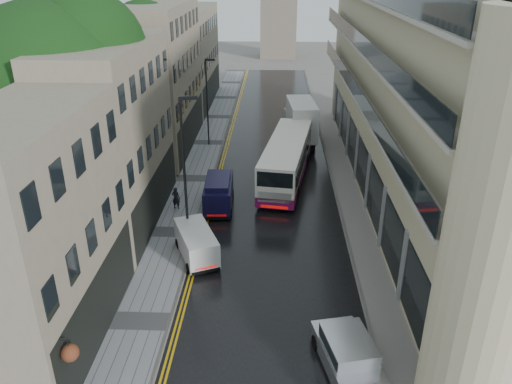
# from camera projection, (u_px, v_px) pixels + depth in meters

# --- Properties ---
(road) EXTENTS (9.00, 85.00, 0.02)m
(road) POSITION_uv_depth(u_px,v_px,m) (272.00, 181.00, 37.76)
(road) COLOR black
(road) RESTS_ON ground
(left_sidewalk) EXTENTS (2.70, 85.00, 0.12)m
(left_sidewalk) POSITION_uv_depth(u_px,v_px,m) (195.00, 179.00, 37.94)
(left_sidewalk) COLOR gray
(left_sidewalk) RESTS_ON ground
(right_sidewalk) EXTENTS (1.80, 85.00, 0.12)m
(right_sidewalk) POSITION_uv_depth(u_px,v_px,m) (344.00, 181.00, 37.55)
(right_sidewalk) COLOR slate
(right_sidewalk) RESTS_ON ground
(old_shop_row) EXTENTS (4.50, 56.00, 12.00)m
(old_shop_row) POSITION_uv_depth(u_px,v_px,m) (149.00, 93.00, 37.84)
(old_shop_row) COLOR gray
(old_shop_row) RESTS_ON ground
(modern_block) EXTENTS (8.00, 40.00, 14.00)m
(modern_block) POSITION_uv_depth(u_px,v_px,m) (428.00, 96.00, 33.10)
(modern_block) COLOR #BDB38C
(modern_block) RESTS_ON ground
(tree_near) EXTENTS (10.56, 10.56, 13.89)m
(tree_near) POSITION_uv_depth(u_px,v_px,m) (54.00, 119.00, 28.48)
(tree_near) COLOR black
(tree_near) RESTS_ON ground
(tree_far) EXTENTS (9.24, 9.24, 12.46)m
(tree_far) POSITION_uv_depth(u_px,v_px,m) (124.00, 81.00, 40.56)
(tree_far) COLOR black
(tree_far) RESTS_ON ground
(cream_bus) EXTENTS (4.32, 11.70, 3.12)m
(cream_bus) POSITION_uv_depth(u_px,v_px,m) (263.00, 175.00, 34.67)
(cream_bus) COLOR white
(cream_bus) RESTS_ON road
(white_lorry) EXTENTS (2.90, 7.62, 3.91)m
(white_lorry) POSITION_uv_depth(u_px,v_px,m) (291.00, 127.00, 43.53)
(white_lorry) COLOR silver
(white_lorry) RESTS_ON road
(white_van) EXTENTS (3.02, 4.21, 1.75)m
(white_van) POSITION_uv_depth(u_px,v_px,m) (189.00, 259.00, 26.21)
(white_van) COLOR silver
(white_van) RESTS_ON road
(navy_van) EXTENTS (1.94, 4.48, 2.25)m
(navy_van) POSITION_uv_depth(u_px,v_px,m) (204.00, 202.00, 31.87)
(navy_van) COLOR black
(navy_van) RESTS_ON road
(pedestrian) EXTENTS (0.62, 0.46, 1.53)m
(pedestrian) POSITION_uv_depth(u_px,v_px,m) (176.00, 198.00, 32.96)
(pedestrian) COLOR black
(pedestrian) RESTS_ON left_sidewalk
(lamp_post_near) EXTENTS (0.99, 0.46, 8.62)m
(lamp_post_near) POSITION_uv_depth(u_px,v_px,m) (185.00, 174.00, 27.47)
(lamp_post_near) COLOR #232326
(lamp_post_near) RESTS_ON left_sidewalk
(lamp_post_far) EXTENTS (0.87, 0.29, 7.55)m
(lamp_post_far) POSITION_uv_depth(u_px,v_px,m) (207.00, 103.00, 43.36)
(lamp_post_far) COLOR black
(lamp_post_far) RESTS_ON left_sidewalk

